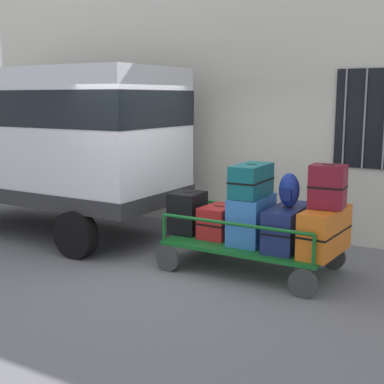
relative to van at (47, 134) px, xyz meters
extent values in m
plane|color=slate|center=(2.85, -0.54, -1.71)|extent=(40.00, 40.00, 0.00)
cube|color=silver|center=(2.85, 1.94, 0.79)|extent=(12.00, 0.30, 5.00)
cube|color=black|center=(1.05, 1.77, 0.29)|extent=(1.20, 0.04, 1.50)
cylinder|color=gray|center=(0.60, 1.73, 0.29)|extent=(0.03, 0.03, 1.50)
cylinder|color=gray|center=(0.90, 1.73, 0.29)|extent=(0.03, 0.03, 1.50)
cylinder|color=gray|center=(1.20, 1.73, 0.29)|extent=(0.03, 0.03, 1.50)
cylinder|color=gray|center=(1.50, 1.73, 0.29)|extent=(0.03, 0.03, 1.50)
cube|color=black|center=(5.05, 1.77, 0.29)|extent=(1.20, 0.04, 1.50)
cylinder|color=gray|center=(4.60, 1.73, 0.29)|extent=(0.03, 0.03, 1.50)
cylinder|color=gray|center=(4.90, 1.73, 0.29)|extent=(0.03, 0.03, 1.50)
cube|color=silver|center=(0.00, 0.01, 0.01)|extent=(4.67, 1.94, 2.13)
cube|color=black|center=(0.00, 0.01, 0.45)|extent=(4.69, 1.96, 0.55)
cube|color=#2D2D30|center=(0.00, 0.01, -0.94)|extent=(4.71, 1.98, 0.24)
cylinder|color=black|center=(1.49, -0.96, -1.36)|extent=(0.70, 0.22, 0.70)
cube|color=#146023|center=(3.93, -0.17, -1.34)|extent=(2.17, 1.19, 0.05)
cylinder|color=#383838|center=(4.88, -0.78, -1.53)|extent=(0.35, 0.06, 0.35)
cylinder|color=#383838|center=(4.88, 0.45, -1.53)|extent=(0.35, 0.06, 0.35)
cylinder|color=#383838|center=(2.98, -0.78, -1.53)|extent=(0.35, 0.06, 0.35)
cylinder|color=#383838|center=(2.98, 0.45, -1.53)|extent=(0.35, 0.06, 0.35)
cylinder|color=#146023|center=(4.97, -0.72, -1.13)|extent=(0.04, 0.04, 0.36)
cylinder|color=#146023|center=(4.97, 0.39, -1.13)|extent=(0.04, 0.04, 0.36)
cylinder|color=#146023|center=(2.88, -0.72, -1.13)|extent=(0.04, 0.04, 0.36)
cylinder|color=#146023|center=(2.88, 0.39, -1.13)|extent=(0.04, 0.04, 0.36)
cylinder|color=#146023|center=(3.93, -0.72, -0.95)|extent=(2.09, 0.04, 0.04)
cylinder|color=#146023|center=(3.93, 0.39, -0.95)|extent=(2.09, 0.04, 0.04)
cube|color=black|center=(2.92, -0.17, -1.02)|extent=(0.43, 0.52, 0.59)
cube|color=black|center=(2.92, -0.17, -1.02)|extent=(0.44, 0.53, 0.02)
cube|color=black|center=(2.92, -0.17, -0.73)|extent=(0.14, 0.04, 0.02)
cube|color=#B21E1E|center=(3.42, -0.15, -1.09)|extent=(0.42, 0.60, 0.43)
cube|color=black|center=(3.42, -0.15, -1.09)|extent=(0.43, 0.61, 0.02)
cube|color=black|center=(3.42, -0.15, -0.88)|extent=(0.14, 0.03, 0.02)
cube|color=#3372C6|center=(3.93, -0.17, -1.00)|extent=(0.46, 0.81, 0.63)
cube|color=black|center=(3.93, -0.17, -1.00)|extent=(0.47, 0.82, 0.02)
cube|color=black|center=(3.93, -0.17, -0.69)|extent=(0.15, 0.04, 0.02)
cube|color=#0F5960|center=(3.93, -0.20, -0.46)|extent=(0.39, 0.75, 0.42)
cube|color=black|center=(3.93, -0.20, -0.46)|extent=(0.40, 0.76, 0.02)
cube|color=black|center=(3.93, -0.20, -0.26)|extent=(0.13, 0.03, 0.02)
cube|color=navy|center=(4.43, -0.14, -1.05)|extent=(0.44, 1.02, 0.53)
cube|color=black|center=(4.43, -0.14, -1.05)|extent=(0.45, 1.03, 0.02)
cube|color=black|center=(4.43, -0.14, -0.78)|extent=(0.14, 0.04, 0.02)
cube|color=orange|center=(4.93, -0.18, -1.03)|extent=(0.42, 0.99, 0.57)
cube|color=black|center=(4.93, -0.18, -1.03)|extent=(0.43, 1.01, 0.02)
cube|color=black|center=(4.93, -0.18, -0.75)|extent=(0.13, 0.04, 0.02)
cube|color=maroon|center=(4.93, -0.15, -0.47)|extent=(0.45, 0.37, 0.54)
cube|color=black|center=(4.93, -0.15, -0.47)|extent=(0.46, 0.38, 0.02)
cube|color=black|center=(4.93, -0.15, -0.20)|extent=(0.15, 0.04, 0.02)
ellipsoid|color=navy|center=(4.45, -0.17, -0.55)|extent=(0.27, 0.19, 0.44)
cube|color=navy|center=(4.45, -0.26, -0.60)|extent=(0.14, 0.06, 0.15)
camera|label=1|loc=(6.80, -6.54, 0.62)|focal=49.72mm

